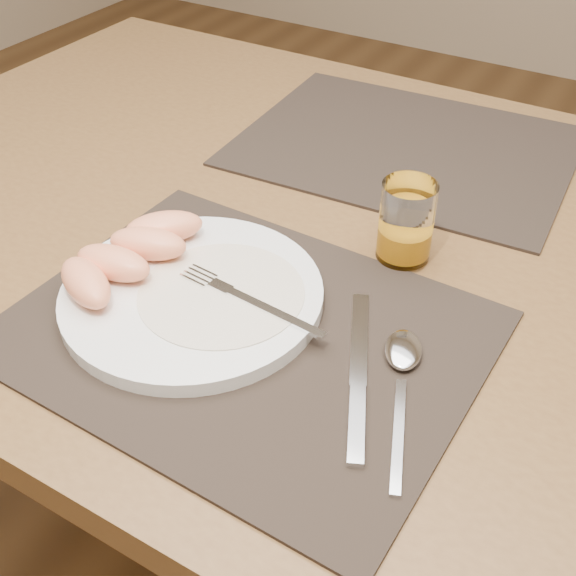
# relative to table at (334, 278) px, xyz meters

# --- Properties ---
(ground) EXTENTS (5.00, 5.00, 0.00)m
(ground) POSITION_rel_table_xyz_m (0.00, 0.00, -0.67)
(ground) COLOR brown
(ground) RESTS_ON ground
(table) EXTENTS (1.40, 0.90, 0.75)m
(table) POSITION_rel_table_xyz_m (0.00, 0.00, 0.00)
(table) COLOR brown
(table) RESTS_ON ground
(placemat_near) EXTENTS (0.46, 0.36, 0.00)m
(placemat_near) POSITION_rel_table_xyz_m (0.01, -0.22, 0.09)
(placemat_near) COLOR black
(placemat_near) RESTS_ON table
(placemat_far) EXTENTS (0.47, 0.37, 0.00)m
(placemat_far) POSITION_rel_table_xyz_m (-0.01, 0.22, 0.09)
(placemat_far) COLOR black
(placemat_far) RESTS_ON table
(plate) EXTENTS (0.27, 0.27, 0.02)m
(plate) POSITION_rel_table_xyz_m (-0.06, -0.21, 0.10)
(plate) COLOR white
(plate) RESTS_ON placemat_near
(plate_dressing) EXTENTS (0.17, 0.17, 0.00)m
(plate_dressing) POSITION_rel_table_xyz_m (-0.03, -0.20, 0.10)
(plate_dressing) COLOR white
(plate_dressing) RESTS_ON plate
(fork) EXTENTS (0.18, 0.03, 0.00)m
(fork) POSITION_rel_table_xyz_m (-0.01, -0.20, 0.11)
(fork) COLOR silver
(fork) RESTS_ON plate
(knife) EXTENTS (0.11, 0.21, 0.01)m
(knife) POSITION_rel_table_xyz_m (0.14, -0.23, 0.09)
(knife) COLOR silver
(knife) RESTS_ON placemat_near
(spoon) EXTENTS (0.09, 0.19, 0.01)m
(spoon) POSITION_rel_table_xyz_m (0.17, -0.18, 0.09)
(spoon) COLOR silver
(spoon) RESTS_ON placemat_near
(juice_glass) EXTENTS (0.06, 0.06, 0.09)m
(juice_glass) POSITION_rel_table_xyz_m (0.10, -0.02, 0.13)
(juice_glass) COLOR white
(juice_glass) RESTS_ON placemat_near
(grapefruit_wedges) EXTENTS (0.10, 0.20, 0.03)m
(grapefruit_wedges) POSITION_rel_table_xyz_m (-0.14, -0.21, 0.12)
(grapefruit_wedges) COLOR #FF9968
(grapefruit_wedges) RESTS_ON plate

